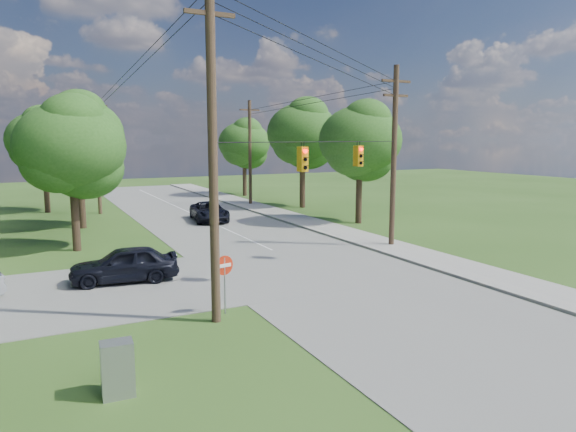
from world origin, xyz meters
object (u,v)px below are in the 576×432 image
pole_north_e (250,152)px  pole_north_w (97,154)px  control_cabinet (118,369)px  car_main_north (209,211)px  pole_sw (213,142)px  car_cross_dark (125,264)px  pole_ne (394,154)px  do_not_enter_sign (225,271)px

pole_north_e → pole_north_w: 13.90m
control_cabinet → car_main_north: bearing=70.5°
car_main_north → pole_sw: bearing=-99.6°
pole_north_e → pole_sw: bearing=-114.5°
car_cross_dark → car_main_north: car_cross_dark is taller
pole_ne → pole_north_e: size_ratio=1.05×
pole_north_e → pole_north_w: bearing=180.0°
car_cross_dark → control_cabinet: size_ratio=3.32×
do_not_enter_sign → pole_ne: bearing=14.5°
pole_sw → do_not_enter_sign: (0.54, 0.60, -4.63)m
pole_north_e → car_cross_dark: (-15.52, -23.00, -4.30)m
pole_ne → pole_north_e: (-0.00, 22.00, -0.34)m
pole_north_w → car_cross_dark: pole_north_w is taller
pole_north_w → do_not_enter_sign: pole_north_w is taller
control_cabinet → do_not_enter_sign: do_not_enter_sign is taller
pole_ne → control_cabinet: size_ratio=7.50×
car_main_north → do_not_enter_sign: 21.86m
pole_north_w → control_cabinet: bearing=-95.9°
pole_north_e → car_cross_dark: bearing=-124.0°
pole_north_e → control_cabinet: bearing=-117.4°
pole_sw → do_not_enter_sign: 4.70m
pole_north_w → control_cabinet: 34.03m
pole_ne → pole_north_w: (-13.90, 22.00, -0.34)m
pole_ne → do_not_enter_sign: 15.23m
pole_north_w → car_main_north: pole_north_w is taller
pole_north_w → car_main_north: size_ratio=1.88×
pole_sw → car_cross_dark: pole_sw is taller
pole_sw → car_main_north: (6.72, 21.56, -5.46)m
pole_sw → control_cabinet: pole_sw is taller
pole_sw → pole_ne: size_ratio=1.14×
pole_ne → car_cross_dark: pole_ne is taller
control_cabinet → do_not_enter_sign: bearing=48.9°
pole_north_e → control_cabinet: 38.05m
pole_north_e → car_cross_dark: pole_north_e is taller
pole_north_e → car_cross_dark: 28.08m
pole_north_e → control_cabinet: pole_north_e is taller
car_cross_dark → do_not_enter_sign: (2.56, -6.01, 0.77)m
pole_sw → pole_north_e: (13.50, 29.60, -1.10)m
pole_north_e → control_cabinet: (-17.37, -33.56, -4.43)m
pole_north_e → do_not_enter_sign: pole_north_e is taller
car_main_north → do_not_enter_sign: bearing=-98.7°
car_cross_dark → pole_sw: bearing=24.5°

